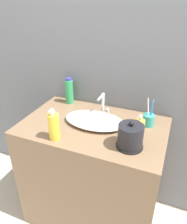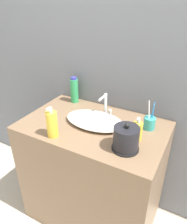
{
  "view_description": "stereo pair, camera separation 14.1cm",
  "coord_description": "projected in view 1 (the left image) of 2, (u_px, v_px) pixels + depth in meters",
  "views": [
    {
      "loc": [
        0.49,
        -0.88,
        1.7
      ],
      "look_at": [
        0.0,
        0.32,
        1.0
      ],
      "focal_mm": 35.0,
      "sensor_mm": 36.0,
      "label": 1
    },
    {
      "loc": [
        0.62,
        -0.82,
        1.7
      ],
      "look_at": [
        0.0,
        0.32,
        1.0
      ],
      "focal_mm": 35.0,
      "sensor_mm": 36.0,
      "label": 2
    }
  ],
  "objects": [
    {
      "name": "wall_back",
      "position": [
        111.0,
        56.0,
        1.6
      ],
      "size": [
        6.0,
        0.04,
        2.6
      ],
      "color": "slate",
      "rests_on": "ground_plane"
    },
    {
      "name": "lotion_bottle",
      "position": [
        139.0,
        128.0,
        1.36
      ],
      "size": [
        0.06,
        0.06,
        0.16
      ],
      "color": "gold",
      "rests_on": "vanity_counter"
    },
    {
      "name": "mouthwash_bottle",
      "position": [
        54.0,
        126.0,
        1.33
      ],
      "size": [
        0.07,
        0.07,
        0.21
      ],
      "color": "gold",
      "rests_on": "vanity_counter"
    },
    {
      "name": "sink_basin",
      "position": [
        95.0,
        120.0,
        1.52
      ],
      "size": [
        0.43,
        0.26,
        0.05
      ],
      "color": "silver",
      "rests_on": "vanity_counter"
    },
    {
      "name": "toothbrush_cup",
      "position": [
        148.0,
        120.0,
        1.49
      ],
      "size": [
        0.08,
        0.08,
        0.2
      ],
      "color": "teal",
      "rests_on": "vanity_counter"
    },
    {
      "name": "faucet",
      "position": [
        104.0,
        103.0,
        1.62
      ],
      "size": [
        0.06,
        0.12,
        0.16
      ],
      "color": "silver",
      "rests_on": "vanity_counter"
    },
    {
      "name": "shampoo_bottle",
      "position": [
        69.0,
        91.0,
        1.78
      ],
      "size": [
        0.06,
        0.06,
        0.22
      ],
      "color": "#2D9956",
      "rests_on": "vanity_counter"
    },
    {
      "name": "vanity_counter",
      "position": [
        93.0,
        173.0,
        1.73
      ],
      "size": [
        1.0,
        0.64,
        0.9
      ],
      "color": "brown",
      "rests_on": "ground_plane"
    },
    {
      "name": "electric_kettle",
      "position": [
        130.0,
        137.0,
        1.27
      ],
      "size": [
        0.16,
        0.16,
        0.18
      ],
      "color": "black",
      "rests_on": "vanity_counter"
    }
  ]
}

